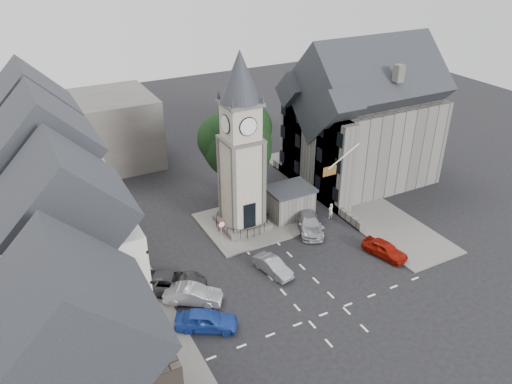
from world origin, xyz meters
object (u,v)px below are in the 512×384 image
clock_tower (241,145)px  pedestrian (331,211)px  stone_shelter (290,202)px  car_east_red (385,249)px  car_west_blue (206,320)px

clock_tower → pedestrian: size_ratio=10.46×
stone_shelter → pedestrian: stone_shelter is taller
car_east_red → pedestrian: 7.25m
clock_tower → car_west_blue: 15.45m
clock_tower → pedestrian: bearing=-18.1°
car_west_blue → car_east_red: size_ratio=1.10×
pedestrian → clock_tower: bearing=-27.2°
clock_tower → pedestrian: clock_tower is taller
stone_shelter → pedestrian: 4.01m
clock_tower → car_west_blue: clock_tower is taller
clock_tower → stone_shelter: clock_tower is taller
car_west_blue → clock_tower: bearing=-7.2°
car_west_blue → car_east_red: bearing=-56.9°
stone_shelter → car_east_red: 10.14m
stone_shelter → car_west_blue: size_ratio=0.99×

